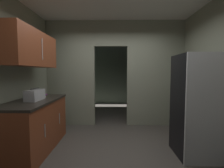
# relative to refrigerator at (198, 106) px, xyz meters

# --- Properties ---
(ground) EXTENTS (20.00, 20.00, 0.00)m
(ground) POSITION_rel_refrigerator_xyz_m (-1.43, -0.02, -0.87)
(ground) COLOR #47423D
(kitchen_overhead_slab) EXTENTS (4.07, 7.31, 0.06)m
(kitchen_overhead_slab) POSITION_rel_refrigerator_xyz_m (-1.43, 0.48, 1.96)
(kitchen_overhead_slab) COLOR silver
(kitchen_partition) EXTENTS (3.67, 0.12, 2.80)m
(kitchen_partition) POSITION_rel_refrigerator_xyz_m (-1.41, 1.64, 0.61)
(kitchen_partition) COLOR gray
(kitchen_partition) RESTS_ON ground
(adjoining_room_shell) EXTENTS (3.67, 3.15, 2.80)m
(adjoining_room_shell) POSITION_rel_refrigerator_xyz_m (-1.43, 3.76, 0.53)
(adjoining_room_shell) COLOR slate
(adjoining_room_shell) RESTS_ON ground
(refrigerator) EXTENTS (0.73, 0.73, 1.74)m
(refrigerator) POSITION_rel_refrigerator_xyz_m (0.00, 0.00, 0.00)
(refrigerator) COLOR black
(refrigerator) RESTS_ON ground
(lower_cabinet_run) EXTENTS (0.70, 1.60, 0.93)m
(lower_cabinet_run) POSITION_rel_refrigerator_xyz_m (-2.91, 0.15, -0.40)
(lower_cabinet_run) COLOR brown
(lower_cabinet_run) RESTS_ON ground
(upper_cabinet_counterside) EXTENTS (0.36, 1.44, 0.63)m
(upper_cabinet_counterside) POSITION_rel_refrigerator_xyz_m (-2.91, 0.15, 0.99)
(upper_cabinet_counterside) COLOR brown
(boombox) EXTENTS (0.21, 0.43, 0.22)m
(boombox) POSITION_rel_refrigerator_xyz_m (-2.89, 0.13, 0.16)
(boombox) COLOR #B2B2B7
(boombox) RESTS_ON lower_cabinet_run
(book_stack) EXTENTS (0.14, 0.16, 0.07)m
(book_stack) POSITION_rel_refrigerator_xyz_m (-2.89, 0.44, 0.10)
(book_stack) COLOR beige
(book_stack) RESTS_ON lower_cabinet_run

